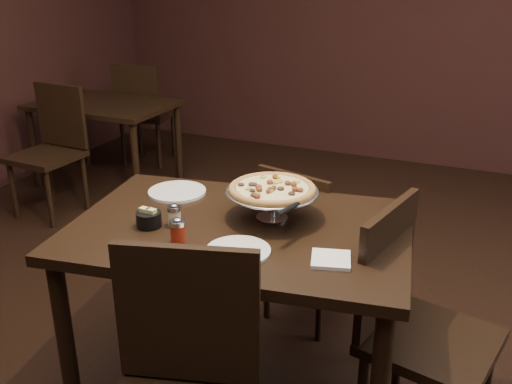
% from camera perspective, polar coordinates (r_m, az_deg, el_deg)
% --- Properties ---
extents(room, '(6.04, 7.04, 2.84)m').
position_cam_1_polar(room, '(2.15, 1.67, 11.56)').
color(room, black).
rests_on(room, ground).
extents(dining_table, '(1.44, 1.07, 0.83)m').
position_cam_1_polar(dining_table, '(2.30, -1.65, -5.80)').
color(dining_table, black).
rests_on(dining_table, ground).
extents(background_table, '(1.14, 0.76, 0.71)m').
position_cam_1_polar(background_table, '(5.01, -14.93, 7.58)').
color(background_table, black).
rests_on(background_table, ground).
extents(pizza_stand, '(0.38, 0.38, 0.16)m').
position_cam_1_polar(pizza_stand, '(2.27, 1.63, 0.28)').
color(pizza_stand, '#B8B9C0').
rests_on(pizza_stand, dining_table).
extents(parmesan_shaker, '(0.05, 0.05, 0.09)m').
position_cam_1_polar(parmesan_shaker, '(2.25, -8.16, -2.35)').
color(parmesan_shaker, beige).
rests_on(parmesan_shaker, dining_table).
extents(pepper_flake_shaker, '(0.06, 0.06, 0.10)m').
position_cam_1_polar(pepper_flake_shaker, '(2.11, -7.82, -3.92)').
color(pepper_flake_shaker, maroon).
rests_on(pepper_flake_shaker, dining_table).
extents(packet_caddy, '(0.10, 0.10, 0.08)m').
position_cam_1_polar(packet_caddy, '(2.27, -10.68, -2.65)').
color(packet_caddy, black).
rests_on(packet_caddy, dining_table).
extents(napkin_stack, '(0.16, 0.16, 0.01)m').
position_cam_1_polar(napkin_stack, '(2.00, 7.50, -6.71)').
color(napkin_stack, white).
rests_on(napkin_stack, dining_table).
extents(plate_left, '(0.26, 0.26, 0.01)m').
position_cam_1_polar(plate_left, '(2.59, -7.89, 0.03)').
color(plate_left, white).
rests_on(plate_left, dining_table).
extents(plate_near, '(0.24, 0.24, 0.01)m').
position_cam_1_polar(plate_near, '(2.05, -1.81, -5.91)').
color(plate_near, white).
rests_on(plate_near, dining_table).
extents(serving_spatula, '(0.15, 0.15, 0.03)m').
position_cam_1_polar(serving_spatula, '(2.09, 3.22, -1.78)').
color(serving_spatula, '#B8B9C0').
rests_on(serving_spatula, pizza_stand).
extents(chair_far, '(0.50, 0.50, 0.87)m').
position_cam_1_polar(chair_far, '(2.92, 4.88, -4.85)').
color(chair_far, black).
rests_on(chair_far, ground).
extents(chair_side, '(0.54, 0.54, 0.97)m').
position_cam_1_polar(chair_side, '(2.30, 15.47, -12.25)').
color(chair_side, black).
rests_on(chair_side, ground).
extents(bg_chair_far, '(0.51, 0.51, 0.96)m').
position_cam_1_polar(bg_chair_far, '(5.48, -11.20, 8.04)').
color(bg_chair_far, black).
rests_on(bg_chair_far, ground).
extents(bg_chair_near, '(0.47, 0.47, 0.96)m').
position_cam_1_polar(bg_chair_near, '(4.54, -19.73, 4.40)').
color(bg_chair_near, black).
rests_on(bg_chair_near, ground).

